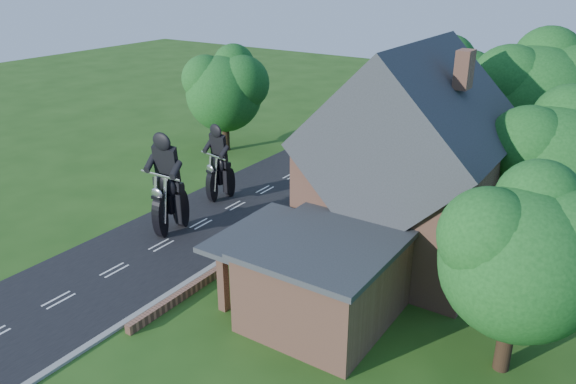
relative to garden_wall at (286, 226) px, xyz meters
The scene contains 19 objects.
ground 6.60m from the garden_wall, 130.70° to the right, with size 120.00×120.00×0.00m, color #214914.
road 6.60m from the garden_wall, 130.70° to the right, with size 7.00×80.00×0.02m, color black.
kerb 5.04m from the garden_wall, 97.41° to the right, with size 0.30×80.00×0.12m, color gray.
garden_wall is the anchor object (origin of this frame).
house 7.52m from the garden_wall, ahead, with size 9.54×8.64×10.24m.
annex 8.19m from the garden_wall, 46.16° to the right, with size 7.05×5.94×3.44m.
tree_annex_side 14.45m from the garden_wall, 20.89° to the right, with size 5.64×5.20×7.48m.
tree_house_right 13.80m from the garden_wall, 16.32° to the left, with size 6.51×6.00×8.40m.
tree_behind_house 16.06m from the garden_wall, 48.43° to the left, with size 7.81×7.20×10.08m.
tree_behind_left 13.88m from the garden_wall, 72.34° to the left, with size 6.94×6.40×9.16m.
tree_far_road 15.13m from the garden_wall, 140.77° to the left, with size 6.08×5.60×7.84m.
shrub_a 6.09m from the garden_wall, 80.54° to the right, with size 0.90×0.90×1.10m, color #143B13.
shrub_b 3.66m from the garden_wall, 74.05° to the right, with size 0.90×0.90×1.10m, color #143B13.
shrub_c 1.46m from the garden_wall, 45.00° to the right, with size 0.90×0.90×1.10m, color #143B13.
shrub_d 4.14m from the garden_wall, 75.96° to the left, with size 0.90×0.90×1.10m, color #143B13.
shrub_e 6.59m from the garden_wall, 81.25° to the left, with size 0.90×0.90×1.10m, color #143B13.
shrub_f 9.06m from the garden_wall, 83.66° to the left, with size 0.90×0.90×1.10m, color #143B13.
motorcycle_lead 6.13m from the garden_wall, 144.46° to the right, with size 0.45×1.78×1.66m, color black, non-canonical shape.
motorcycle_follow 5.86m from the garden_wall, 166.49° to the left, with size 0.38×1.51×1.41m, color black, non-canonical shape.
Camera 1 is at (19.37, -17.50, 13.31)m, focal length 35.00 mm.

